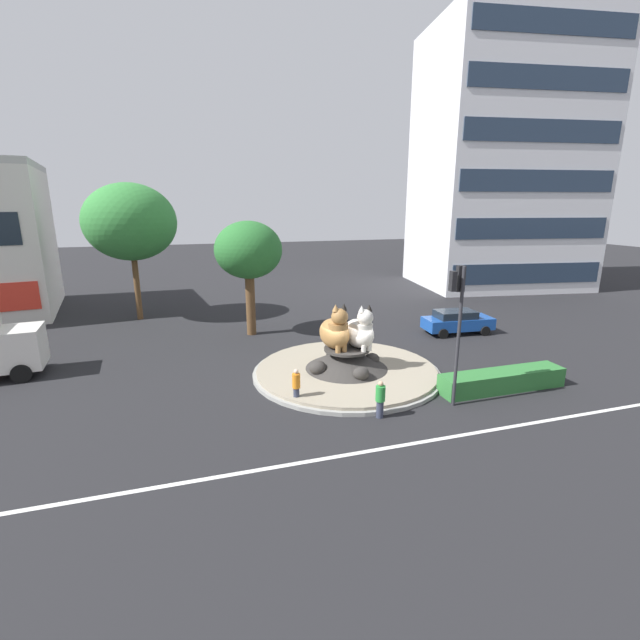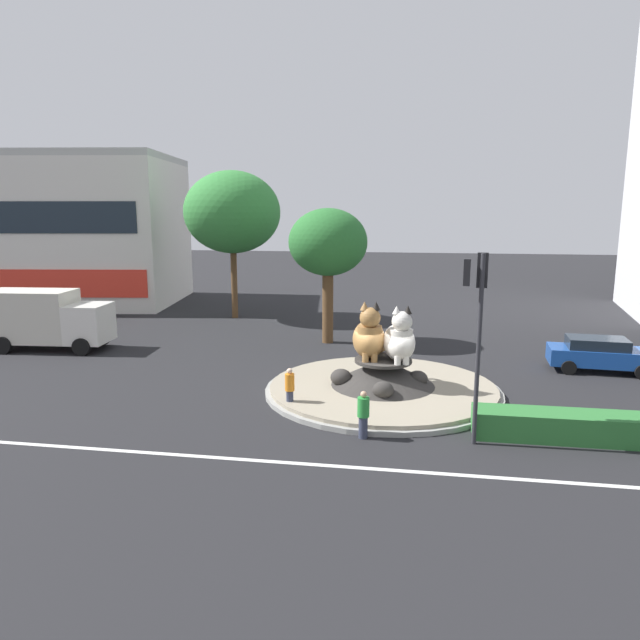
{
  "view_description": "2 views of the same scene",
  "coord_description": "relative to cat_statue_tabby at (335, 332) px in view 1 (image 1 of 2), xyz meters",
  "views": [
    {
      "loc": [
        -7.42,
        -19.66,
        8.34
      ],
      "look_at": [
        -1.19,
        0.69,
        2.75
      ],
      "focal_mm": 24.84,
      "sensor_mm": 36.0,
      "label": 1
    },
    {
      "loc": [
        1.11,
        -22.25,
        7.19
      ],
      "look_at": [
        -2.37,
        -1.11,
        3.11
      ],
      "focal_mm": 32.24,
      "sensor_mm": 36.0,
      "label": 2
    }
  ],
  "objects": [
    {
      "name": "ground_plane",
      "position": [
        0.58,
        -0.09,
        -2.25
      ],
      "size": [
        160.0,
        160.0,
        0.0
      ],
      "primitive_type": "plane",
      "color": "black"
    },
    {
      "name": "second_tree_near_tower",
      "position": [
        -10.33,
        14.86,
        4.83
      ],
      "size": [
        6.38,
        6.38,
        9.81
      ],
      "color": "brown",
      "rests_on": "ground"
    },
    {
      "name": "cat_statue_tabby",
      "position": [
        0.0,
        0.0,
        0.0
      ],
      "size": [
        1.58,
        2.54,
        2.36
      ],
      "rotation": [
        0.0,
        0.0,
        -1.42
      ],
      "color": "#9E703D",
      "rests_on": "roundabout_island"
    },
    {
      "name": "broadleaf_tree_behind_island",
      "position": [
        -2.94,
        8.43,
        3.21
      ],
      "size": [
        4.26,
        4.26,
        7.35
      ],
      "color": "brown",
      "rests_on": "ground"
    },
    {
      "name": "roundabout_island",
      "position": [
        0.57,
        -0.1,
        -1.8
      ],
      "size": [
        9.43,
        9.43,
        1.39
      ],
      "color": "gray",
      "rests_on": "ground"
    },
    {
      "name": "pedestrian_orange_shirt",
      "position": [
        -2.67,
        -2.66,
        -1.43
      ],
      "size": [
        0.35,
        0.35,
        1.57
      ],
      "rotation": [
        0.0,
        0.0,
        3.6
      ],
      "color": "#33384C",
      "rests_on": "ground"
    },
    {
      "name": "cat_statue_white",
      "position": [
        1.21,
        -0.24,
        -0.03
      ],
      "size": [
        1.62,
        2.39,
        2.27
      ],
      "rotation": [
        0.0,
        0.0,
        -1.37
      ],
      "color": "silver",
      "rests_on": "roundabout_island"
    },
    {
      "name": "sedan_on_far_lane",
      "position": [
        10.13,
        4.63,
        -1.43
      ],
      "size": [
        4.65,
        2.31,
        1.55
      ],
      "rotation": [
        0.0,
        0.0,
        -0.08
      ],
      "color": "#19479E",
      "rests_on": "ground"
    },
    {
      "name": "clipped_hedge_strip",
      "position": [
        6.78,
        -4.0,
        -1.8
      ],
      "size": [
        6.13,
        1.2,
        0.9
      ],
      "primitive_type": "cube",
      "color": "#2D7033",
      "rests_on": "ground"
    },
    {
      "name": "traffic_light_mast",
      "position": [
        3.62,
        -4.7,
        2.07
      ],
      "size": [
        0.75,
        0.5,
        5.96
      ],
      "rotation": [
        0.0,
        0.0,
        1.49
      ],
      "color": "#2D2D33",
      "rests_on": "ground"
    },
    {
      "name": "office_tower",
      "position": [
        24.5,
        19.76,
        10.14
      ],
      "size": [
        17.25,
        14.37,
        24.78
      ],
      "rotation": [
        0.0,
        0.0,
        -0.15
      ],
      "color": "silver",
      "rests_on": "ground"
    },
    {
      "name": "lane_centreline",
      "position": [
        0.58,
        -7.12,
        -2.25
      ],
      "size": [
        112.0,
        0.2,
        0.01
      ],
      "primitive_type": "cube",
      "color": "silver",
      "rests_on": "ground"
    },
    {
      "name": "pedestrian_green_shirt",
      "position": [
        0.22,
        -4.9,
        -1.44
      ],
      "size": [
        0.39,
        0.39,
        1.57
      ],
      "rotation": [
        0.0,
        0.0,
        1.17
      ],
      "color": "#33384C",
      "rests_on": "ground"
    }
  ]
}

